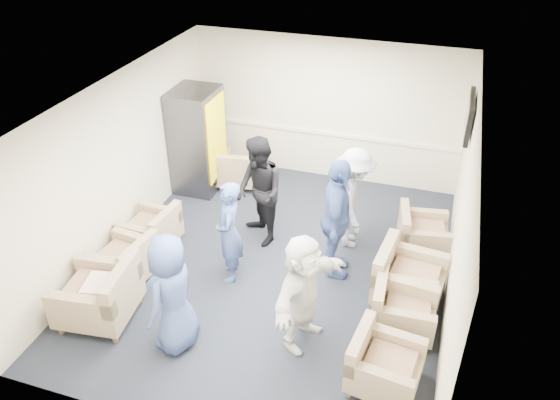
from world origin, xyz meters
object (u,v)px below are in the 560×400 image
(armchair_right_near, at_px, (381,365))
(armchair_corner, at_px, (240,171))
(armchair_left_mid, at_px, (126,262))
(armchair_right_midfar, at_px, (405,280))
(armchair_right_far, at_px, (420,234))
(person_back_right, at_px, (353,199))
(person_front_left, at_px, (172,294))
(person_front_right, at_px, (303,292))
(armchair_left_near, at_px, (102,296))
(person_back_left, at_px, (259,192))
(armchair_left_far, at_px, (153,231))
(armchair_right_midnear, at_px, (400,310))
(vending_machine, at_px, (198,140))
(person_mid_right, at_px, (336,219))
(person_mid_left, at_px, (229,232))

(armchair_right_near, distance_m, armchair_corner, 5.04)
(armchair_left_mid, height_order, armchair_right_midfar, armchair_right_midfar)
(armchair_right_far, bearing_deg, armchair_right_near, 166.81)
(person_back_right, bearing_deg, armchair_right_near, -175.91)
(person_front_left, bearing_deg, armchair_right_midfar, 130.80)
(armchair_right_near, relative_size, person_front_right, 0.54)
(armchair_left_near, distance_m, person_back_left, 2.76)
(armchair_left_mid, distance_m, armchair_corner, 3.14)
(person_back_right, height_order, person_front_right, person_back_right)
(armchair_left_far, distance_m, armchair_corner, 2.32)
(armchair_left_near, distance_m, armchair_right_midnear, 3.91)
(armchair_left_far, relative_size, person_back_left, 0.46)
(armchair_left_near, bearing_deg, armchair_left_mid, -177.51)
(person_back_right, bearing_deg, armchair_right_far, -97.55)
(armchair_corner, relative_size, person_back_right, 0.54)
(vending_machine, distance_m, person_mid_right, 3.41)
(armchair_corner, xyz_separation_m, person_front_left, (0.70, -3.98, 0.51))
(vending_machine, bearing_deg, person_back_left, -37.98)
(person_back_right, bearing_deg, armchair_left_mid, 108.56)
(person_mid_left, bearing_deg, person_back_right, 112.63)
(vending_machine, distance_m, person_back_right, 3.18)
(armchair_right_near, distance_m, person_back_left, 3.32)
(armchair_left_near, relative_size, person_back_left, 0.58)
(armchair_left_near, bearing_deg, armchair_right_midnear, 98.37)
(armchair_right_near, bearing_deg, armchair_corner, 47.42)
(vending_machine, xyz_separation_m, person_back_right, (3.04, -0.92, -0.12))
(person_front_left, xyz_separation_m, person_back_left, (0.25, 2.44, 0.08))
(armchair_left_near, xyz_separation_m, person_mid_left, (1.29, 1.33, 0.42))
(vending_machine, distance_m, person_front_right, 4.29)
(armchair_left_mid, bearing_deg, vending_machine, -170.24)
(vending_machine, bearing_deg, armchair_right_midfar, -26.61)
(armchair_right_midfar, relative_size, vending_machine, 0.51)
(person_back_right, relative_size, person_front_right, 1.04)
(armchair_left_mid, xyz_separation_m, armchair_right_far, (3.99, 2.03, -0.01))
(armchair_right_near, bearing_deg, person_mid_right, 35.04)
(armchair_left_near, xyz_separation_m, person_back_left, (1.38, 2.33, 0.53))
(vending_machine, height_order, person_back_left, vending_machine)
(armchair_right_midnear, relative_size, armchair_corner, 0.91)
(armchair_left_near, bearing_deg, armchair_left_far, 178.72)
(armchair_right_far, distance_m, person_front_right, 2.73)
(vending_machine, bearing_deg, person_mid_right, -30.12)
(armchair_right_near, xyz_separation_m, person_mid_left, (-2.40, 1.30, 0.48))
(armchair_right_midfar, bearing_deg, armchair_right_far, 2.29)
(armchair_right_far, bearing_deg, person_back_left, 91.40)
(armchair_right_midnear, distance_m, person_mid_left, 2.55)
(armchair_right_near, distance_m, person_mid_left, 2.77)
(armchair_left_far, xyz_separation_m, armchair_right_midfar, (3.93, -0.03, 0.05))
(armchair_right_far, bearing_deg, vending_machine, 69.51)
(armchair_left_far, xyz_separation_m, person_front_left, (1.29, -1.73, 0.51))
(armchair_left_far, xyz_separation_m, armchair_right_far, (4.02, 1.19, -0.00))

